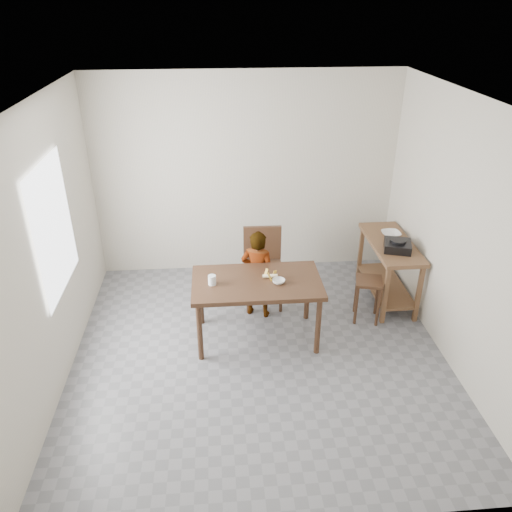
{
  "coord_description": "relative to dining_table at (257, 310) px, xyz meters",
  "views": [
    {
      "loc": [
        -0.4,
        -4.31,
        3.51
      ],
      "look_at": [
        0.0,
        0.4,
        1.0
      ],
      "focal_mm": 35.0,
      "sensor_mm": 36.0,
      "label": 1
    }
  ],
  "objects": [
    {
      "name": "floor",
      "position": [
        0.0,
        -0.3,
        -0.4
      ],
      "size": [
        4.0,
        4.0,
        0.04
      ],
      "primitive_type": "cube",
      "color": "slate",
      "rests_on": "ground"
    },
    {
      "name": "ceiling",
      "position": [
        0.0,
        -0.3,
        2.35
      ],
      "size": [
        4.0,
        4.0,
        0.04
      ],
      "primitive_type": "cube",
      "color": "white",
      "rests_on": "wall_back"
    },
    {
      "name": "wall_back",
      "position": [
        0.0,
        1.72,
        0.98
      ],
      "size": [
        4.0,
        0.04,
        2.7
      ],
      "primitive_type": "cube",
      "color": "beige",
      "rests_on": "ground"
    },
    {
      "name": "wall_front",
      "position": [
        0.0,
        -2.32,
        0.98
      ],
      "size": [
        4.0,
        0.04,
        2.7
      ],
      "primitive_type": "cube",
      "color": "beige",
      "rests_on": "ground"
    },
    {
      "name": "wall_left",
      "position": [
        -2.02,
        -0.3,
        0.98
      ],
      "size": [
        0.04,
        4.0,
        2.7
      ],
      "primitive_type": "cube",
      "color": "beige",
      "rests_on": "ground"
    },
    {
      "name": "wall_right",
      "position": [
        2.02,
        -0.3,
        0.98
      ],
      "size": [
        0.04,
        4.0,
        2.7
      ],
      "primitive_type": "cube",
      "color": "beige",
      "rests_on": "ground"
    },
    {
      "name": "window_pane",
      "position": [
        -1.97,
        -0.1,
        1.12
      ],
      "size": [
        0.02,
        1.1,
        1.3
      ],
      "primitive_type": "cube",
      "color": "white",
      "rests_on": "wall_left"
    },
    {
      "name": "dining_table",
      "position": [
        0.0,
        0.0,
        0.0
      ],
      "size": [
        1.4,
        0.8,
        0.75
      ],
      "primitive_type": null,
      "color": "#3E2617",
      "rests_on": "floor"
    },
    {
      "name": "prep_counter",
      "position": [
        1.72,
        0.7,
        0.03
      ],
      "size": [
        0.5,
        1.2,
        0.8
      ],
      "primitive_type": null,
      "color": "brown",
      "rests_on": "floor"
    },
    {
      "name": "child",
      "position": [
        0.05,
        0.47,
        0.18
      ],
      "size": [
        0.48,
        0.39,
        1.12
      ],
      "primitive_type": "imported",
      "rotation": [
        0.0,
        0.0,
        2.79
      ],
      "color": "silver",
      "rests_on": "floor"
    },
    {
      "name": "dining_chair",
      "position": [
        0.14,
        0.7,
        0.11
      ],
      "size": [
        0.48,
        0.48,
        0.97
      ],
      "primitive_type": null,
      "rotation": [
        0.0,
        0.0,
        -0.02
      ],
      "color": "#3E2617",
      "rests_on": "floor"
    },
    {
      "name": "stool",
      "position": [
        1.34,
        0.26,
        -0.11
      ],
      "size": [
        0.37,
        0.37,
        0.54
      ],
      "primitive_type": null,
      "rotation": [
        0.0,
        0.0,
        -0.24
      ],
      "color": "#3E2617",
      "rests_on": "floor"
    },
    {
      "name": "glass_tumbler",
      "position": [
        -0.48,
        -0.03,
        0.43
      ],
      "size": [
        0.09,
        0.09,
        0.11
      ],
      "primitive_type": "cylinder",
      "rotation": [
        0.0,
        0.0,
        -0.05
      ],
      "color": "white",
      "rests_on": "dining_table"
    },
    {
      "name": "small_bowl",
      "position": [
        0.23,
        -0.07,
        0.4
      ],
      "size": [
        0.18,
        0.18,
        0.04
      ],
      "primitive_type": "imported",
      "rotation": [
        0.0,
        0.0,
        0.38
      ],
      "color": "silver",
      "rests_on": "dining_table"
    },
    {
      "name": "banana",
      "position": [
        0.15,
        0.04,
        0.41
      ],
      "size": [
        0.2,
        0.15,
        0.06
      ],
      "primitive_type": null,
      "rotation": [
        0.0,
        0.0,
        -0.14
      ],
      "color": "#F9D050",
      "rests_on": "dining_table"
    },
    {
      "name": "serving_bowl",
      "position": [
        1.76,
        0.86,
        0.45
      ],
      "size": [
        0.24,
        0.24,
        0.06
      ],
      "primitive_type": "imported",
      "rotation": [
        0.0,
        0.0,
        0.04
      ],
      "color": "silver",
      "rests_on": "prep_counter"
    },
    {
      "name": "gas_burner",
      "position": [
        1.71,
        0.49,
        0.48
      ],
      "size": [
        0.38,
        0.38,
        0.1
      ],
      "primitive_type": "cube",
      "rotation": [
        0.0,
        0.0,
        -0.3
      ],
      "color": "black",
      "rests_on": "prep_counter"
    }
  ]
}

